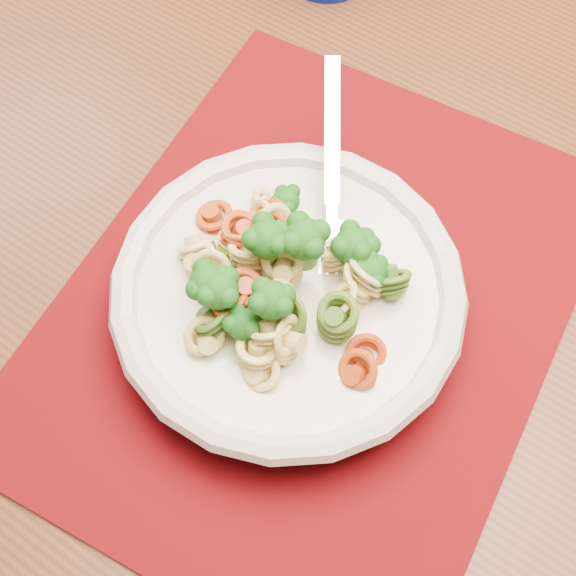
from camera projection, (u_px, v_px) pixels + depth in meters
dining_table at (237, 346)px, 0.69m from camera, size 1.63×1.38×0.77m
placemat at (313, 305)px, 0.59m from camera, size 0.55×0.52×0.00m
pasta_bowl at (288, 295)px, 0.56m from camera, size 0.25×0.25×0.05m
pasta_broccoli_heap at (288, 284)px, 0.54m from camera, size 0.21×0.21×0.06m
fork at (332, 239)px, 0.56m from camera, size 0.12×0.17×0.08m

